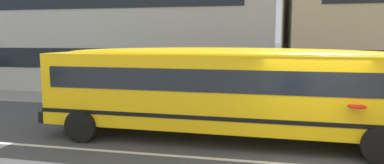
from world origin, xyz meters
name	(u,v)px	position (x,y,z in m)	size (l,w,h in m)	color
sidewalk_far	(293,107)	(0.00, 7.35, 0.01)	(120.00, 3.00, 0.01)	gray
school_bus	(232,86)	(-2.16, 1.73, 1.63)	(12.31, 3.04, 2.74)	yellow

